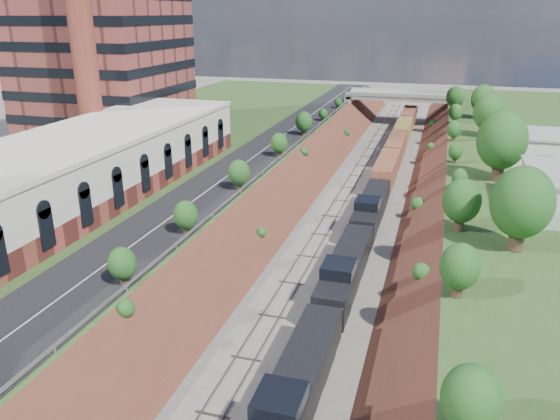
% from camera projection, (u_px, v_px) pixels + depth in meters
% --- Properties ---
extents(platform_left, '(44.00, 180.00, 5.00)m').
position_uv_depth(platform_left, '(133.00, 172.00, 79.96)').
color(platform_left, '#2E4F20').
rests_on(platform_left, ground).
extents(embankment_left, '(10.00, 180.00, 10.00)m').
position_uv_depth(embankment_left, '(276.00, 202.00, 74.90)').
color(embankment_left, brown).
rests_on(embankment_left, ground).
extents(embankment_right, '(10.00, 180.00, 10.00)m').
position_uv_depth(embankment_right, '(442.00, 219.00, 68.98)').
color(embankment_right, brown).
rests_on(embankment_right, ground).
extents(rail_left_track, '(1.58, 180.00, 0.18)m').
position_uv_depth(rail_left_track, '(336.00, 207.00, 72.61)').
color(rail_left_track, gray).
rests_on(rail_left_track, ground).
extents(rail_right_track, '(1.58, 180.00, 0.18)m').
position_uv_depth(rail_right_track, '(375.00, 211.00, 71.21)').
color(rail_right_track, gray).
rests_on(rail_right_track, ground).
extents(road, '(8.00, 180.00, 0.10)m').
position_uv_depth(road, '(244.00, 164.00, 74.38)').
color(road, black).
rests_on(road, platform_left).
extents(guardrail, '(0.10, 171.00, 0.70)m').
position_uv_depth(guardrail, '(272.00, 163.00, 72.93)').
color(guardrail, '#99999E').
rests_on(guardrail, platform_left).
extents(commercial_building, '(14.30, 62.30, 7.00)m').
position_uv_depth(commercial_building, '(58.00, 176.00, 56.76)').
color(commercial_building, '#943830').
rests_on(commercial_building, platform_left).
extents(smokestack, '(3.20, 3.20, 40.00)m').
position_uv_depth(smokestack, '(79.00, 9.00, 69.47)').
color(smokestack, '#943830').
rests_on(smokestack, platform_left).
extents(overpass, '(24.50, 8.30, 7.40)m').
position_uv_depth(overpass, '(400.00, 102.00, 126.08)').
color(overpass, gray).
rests_on(overpass, ground).
extents(white_building_far, '(8.00, 10.00, 3.60)m').
position_uv_depth(white_building_far, '(538.00, 148.00, 76.03)').
color(white_building_far, silver).
rests_on(white_building_far, platform_right).
extents(tree_right_large, '(5.25, 5.25, 7.61)m').
position_uv_depth(tree_right_large, '(522.00, 203.00, 46.15)').
color(tree_right_large, '#473323').
rests_on(tree_right_large, platform_right).
extents(tree_left_crest, '(2.45, 2.45, 3.55)m').
position_uv_depth(tree_left_crest, '(90.00, 289.00, 36.69)').
color(tree_left_crest, '#473323').
rests_on(tree_left_crest, platform_left).
extents(freight_train, '(2.76, 112.05, 4.55)m').
position_uv_depth(freight_train, '(385.00, 174.00, 79.53)').
color(freight_train, black).
rests_on(freight_train, ground).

